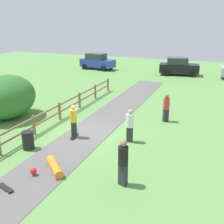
{
  "coord_description": "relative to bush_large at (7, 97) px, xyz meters",
  "views": [
    {
      "loc": [
        6.5,
        -12.58,
        6.02
      ],
      "look_at": [
        0.96,
        1.11,
        1.0
      ],
      "focal_mm": 44.6,
      "sensor_mm": 36.0,
      "label": 1
    }
  ],
  "objects": [
    {
      "name": "ground_plane",
      "position": [
        5.81,
        -0.41,
        -1.36
      ],
      "size": [
        60.0,
        60.0,
        0.0
      ],
      "primitive_type": "plane",
      "color": "#60934C"
    },
    {
      "name": "asphalt_path",
      "position": [
        5.81,
        -0.41,
        -1.35
      ],
      "size": [
        2.4,
        28.0,
        0.02
      ],
      "primitive_type": "cube",
      "color": "#605E5B",
      "rests_on": "ground_plane"
    },
    {
      "name": "wooden_fence",
      "position": [
        3.21,
        -0.41,
        -0.69
      ],
      "size": [
        0.12,
        18.12,
        1.1
      ],
      "color": "olive",
      "rests_on": "ground_plane"
    },
    {
      "name": "bush_large",
      "position": [
        0.0,
        0.0,
        0.0
      ],
      "size": [
        3.22,
        3.87,
        2.71
      ],
      "primitive_type": "ellipsoid",
      "color": "#33702D",
      "rests_on": "ground_plane"
    },
    {
      "name": "trash_bin",
      "position": [
        4.01,
        -3.22,
        -0.91
      ],
      "size": [
        0.56,
        0.56,
        0.9
      ],
      "primitive_type": "cylinder",
      "color": "black",
      "rests_on": "ground_plane"
    },
    {
      "name": "skater_riding",
      "position": [
        5.4,
        -1.22,
        -0.35
      ],
      "size": [
        0.44,
        0.82,
        1.77
      ],
      "color": "black",
      "rests_on": "asphalt_path"
    },
    {
      "name": "skater_fallen",
      "position": [
        6.28,
        -4.55,
        -1.16
      ],
      "size": [
        1.39,
        1.4,
        0.36
      ],
      "color": "orange",
      "rests_on": "asphalt_path"
    },
    {
      "name": "skateboard_loose",
      "position": [
        5.37,
        -6.31,
        -1.27
      ],
      "size": [
        0.82,
        0.43,
        0.08
      ],
      "color": "black",
      "rests_on": "asphalt_path"
    },
    {
      "name": "bystander_black",
      "position": [
        9.27,
        -4.39,
        -0.32
      ],
      "size": [
        0.49,
        0.49,
        1.86
      ],
      "color": "#2D2D33",
      "rests_on": "ground_plane"
    },
    {
      "name": "bystander_red",
      "position": [
        9.37,
        3.01,
        -0.42
      ],
      "size": [
        0.54,
        0.54,
        1.71
      ],
      "color": "#2D2D33",
      "rests_on": "ground_plane"
    },
    {
      "name": "bystander_white",
      "position": [
        8.27,
        -0.61,
        -0.4
      ],
      "size": [
        0.46,
        0.46,
        1.74
      ],
      "color": "#2D2D33",
      "rests_on": "ground_plane"
    },
    {
      "name": "parked_car_black",
      "position": [
        7.68,
        17.97,
        -0.4
      ],
      "size": [
        4.42,
        2.51,
        1.92
      ],
      "color": "black",
      "rests_on": "ground_plane"
    },
    {
      "name": "parked_car_blue",
      "position": [
        -2.17,
        17.98,
        -0.4
      ],
      "size": [
        4.38,
        2.41,
        1.92
      ],
      "color": "#283D99",
      "rests_on": "ground_plane"
    }
  ]
}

